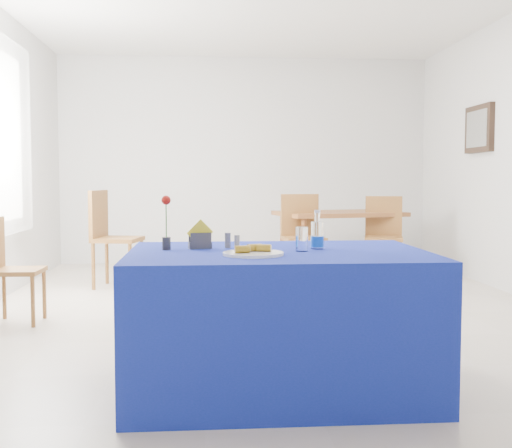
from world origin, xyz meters
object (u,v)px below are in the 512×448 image
(chair_bg_left, at_px, (302,231))
(chair_win_b, at_px, (109,231))
(plate, at_px, (253,254))
(blue_table, at_px, (278,320))
(oak_table, at_px, (339,218))
(chair_win_a, at_px, (7,262))
(chair_bg_right, at_px, (384,231))
(water_bottle, at_px, (317,236))

(chair_bg_left, height_order, chair_win_b, chair_win_b)
(plate, relative_size, blue_table, 0.19)
(oak_table, distance_m, chair_bg_left, 0.73)
(blue_table, distance_m, chair_win_a, 2.64)
(blue_table, relative_size, oak_table, 1.00)
(blue_table, xyz_separation_m, chair_bg_right, (1.67, 3.85, 0.17))
(chair_win_a, bearing_deg, plate, -135.80)
(plate, xyz_separation_m, oak_table, (1.37, 4.41, -0.09))
(oak_table, relative_size, chair_bg_left, 1.63)
(plate, relative_size, oak_table, 0.19)
(water_bottle, bearing_deg, oak_table, 76.44)
(water_bottle, height_order, chair_win_a, water_bottle)
(chair_win_a, bearing_deg, blue_table, -130.73)
(plate, distance_m, chair_win_b, 3.85)
(chair_bg_right, relative_size, chair_win_a, 1.12)
(chair_win_b, bearing_deg, chair_win_a, 173.73)
(chair_bg_right, bearing_deg, water_bottle, -95.84)
(chair_bg_left, relative_size, chair_win_a, 1.16)
(blue_table, relative_size, chair_win_b, 1.55)
(plate, relative_size, chair_win_b, 0.30)
(water_bottle, distance_m, chair_bg_right, 4.04)
(plate, distance_m, chair_bg_right, 4.43)
(water_bottle, height_order, oak_table, water_bottle)
(blue_table, xyz_separation_m, chair_bg_left, (0.70, 3.74, 0.18))
(water_bottle, bearing_deg, plate, -144.30)
(chair_bg_left, bearing_deg, blue_table, -105.72)
(chair_bg_left, bearing_deg, water_bottle, -102.48)
(water_bottle, distance_m, oak_table, 4.26)
(water_bottle, xyz_separation_m, oak_table, (1.00, 4.14, -0.15))
(water_bottle, height_order, chair_win_b, chair_win_b)
(chair_bg_right, bearing_deg, chair_bg_left, -158.30)
(oak_table, distance_m, chair_win_a, 4.03)
(water_bottle, bearing_deg, chair_bg_right, 69.00)
(water_bottle, xyz_separation_m, chair_bg_right, (1.44, 3.76, -0.28))
(chair_win_b, bearing_deg, blue_table, -146.03)
(plate, bearing_deg, water_bottle, 35.70)
(plate, xyz_separation_m, blue_table, (0.15, 0.18, -0.39))
(plate, distance_m, chair_bg_left, 4.01)
(oak_table, xyz_separation_m, chair_bg_right, (0.44, -0.38, -0.13))
(chair_win_a, height_order, chair_win_b, chair_win_b)
(chair_bg_left, distance_m, chair_win_b, 2.12)
(plate, height_order, chair_bg_left, chair_bg_left)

